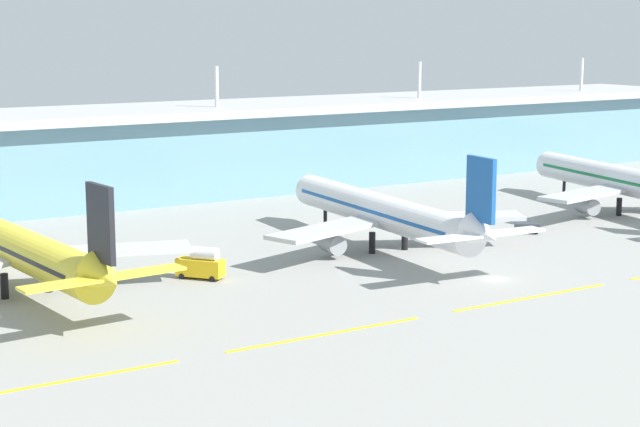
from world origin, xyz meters
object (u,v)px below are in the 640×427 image
(airliner_near_middle, at_px, (21,249))
(airliner_center, at_px, (384,213))
(airliner_far_middle, at_px, (629,182))
(pushback_tug, at_px, (527,227))
(fuel_truck, at_px, (201,264))

(airliner_near_middle, distance_m, airliner_center, 60.81)
(airliner_far_middle, xyz_separation_m, pushback_tug, (-31.63, -4.66, -5.35))
(fuel_truck, distance_m, pushback_tug, 66.16)
(airliner_center, relative_size, fuel_truck, 8.81)
(pushback_tug, bearing_deg, fuel_truck, -179.36)
(airliner_near_middle, distance_m, fuel_truck, 26.29)
(airliner_near_middle, bearing_deg, airliner_far_middle, -0.08)
(airliner_near_middle, xyz_separation_m, fuel_truck, (25.35, -5.58, -4.19))
(airliner_near_middle, height_order, airliner_far_middle, same)
(airliner_far_middle, xyz_separation_m, fuel_truck, (-97.78, -5.40, -4.19))
(airliner_near_middle, height_order, fuel_truck, airliner_near_middle)
(airliner_near_middle, bearing_deg, airliner_center, -2.84)
(fuel_truck, bearing_deg, airliner_far_middle, 3.16)
(airliner_center, bearing_deg, airliner_near_middle, 177.16)
(airliner_center, relative_size, pushback_tug, 12.91)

